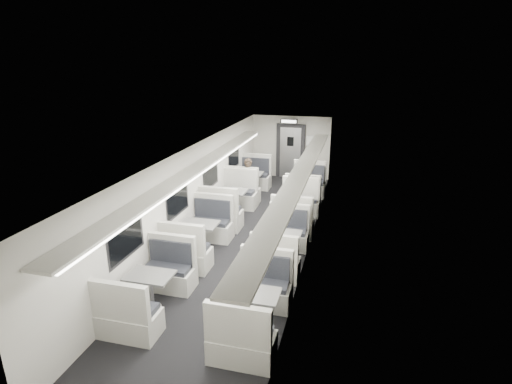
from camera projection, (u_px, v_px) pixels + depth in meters
The scene contains 19 objects.
room at pixel (250, 196), 9.92m from camera, with size 3.24×12.24×2.64m.
booth_left_a at pixel (249, 184), 13.59m from camera, with size 1.12×2.28×1.22m.
booth_left_b at pixel (230, 203), 11.70m from camera, with size 1.15×2.33×1.25m.
booth_left_c at pixel (200, 237), 9.54m from camera, with size 1.07×2.17×1.16m.
booth_left_d at pixel (151, 291), 7.36m from camera, with size 1.01×2.06×1.10m.
booth_right_a at pixel (305, 192), 12.75m from camera, with size 1.10×2.23×1.20m.
booth_right_b at pixel (297, 211), 11.18m from camera, with size 1.08×2.19×1.17m.
booth_right_c at pixel (282, 247), 9.11m from camera, with size 1.00×2.03×1.09m.
booth_right_d at pixel (254, 311), 6.79m from camera, with size 1.02×2.06×1.10m.
passenger at pixel (248, 182), 12.57m from camera, with size 0.55×0.36×1.51m, color black.
window_a at pixel (234, 156), 13.35m from camera, with size 0.02×1.18×0.84m, color black.
window_b at pixel (211, 174), 11.33m from camera, with size 0.02×1.18×0.84m, color black.
window_c at pixel (178, 198), 9.31m from camera, with size 0.02×1.18×0.84m, color black.
window_d at pixel (126, 237), 7.29m from camera, with size 0.02×1.18×0.84m, color black.
luggage_rack_left at pixel (198, 168), 9.71m from camera, with size 0.46×10.40×0.09m.
luggage_rack_right at pixel (299, 175), 9.13m from camera, with size 0.46×10.40×0.09m.
vestibule_door at pixel (290, 152), 15.42m from camera, with size 1.10×0.13×2.10m.
exit_sign at pixel (289, 121), 14.58m from camera, with size 0.62×0.12×0.16m.
wall_notice at pixel (310, 141), 15.09m from camera, with size 0.32×0.02×0.40m, color white.
Camera 1 is at (2.47, -9.05, 4.44)m, focal length 28.00 mm.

